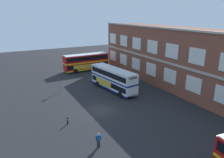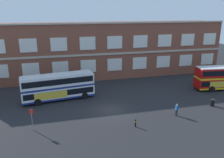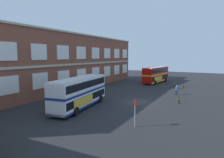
{
  "view_description": "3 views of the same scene",
  "coord_description": "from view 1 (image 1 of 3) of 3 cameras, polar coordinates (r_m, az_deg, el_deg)",
  "views": [
    {
      "loc": [
        26.29,
        -11.97,
        13.75
      ],
      "look_at": [
        -3.55,
        3.87,
        3.28
      ],
      "focal_mm": 34.45,
      "sensor_mm": 36.0,
      "label": 1
    },
    {
      "loc": [
        -7.06,
        -28.7,
        13.67
      ],
      "look_at": [
        1.09,
        3.17,
        3.56
      ],
      "focal_mm": 36.57,
      "sensor_mm": 36.0,
      "label": 2
    },
    {
      "loc": [
        -27.67,
        -9.98,
        6.96
      ],
      "look_at": [
        -2.61,
        3.29,
        3.58
      ],
      "focal_mm": 31.62,
      "sensor_mm": 36.0,
      "label": 3
    }
  ],
  "objects": [
    {
      "name": "safety_bollard_west",
      "position": [
        28.59,
        -11.72,
        -10.8
      ],
      "size": [
        0.19,
        0.19,
        0.95
      ],
      "color": "black",
      "rests_on": "ground"
    },
    {
      "name": "double_decker_near",
      "position": [
        53.38,
        -6.85,
        4.54
      ],
      "size": [
        3.05,
        11.05,
        4.07
      ],
      "color": "red",
      "rests_on": "ground"
    },
    {
      "name": "double_decker_middle",
      "position": [
        39.37,
        0.29,
        0.08
      ],
      "size": [
        11.25,
        4.03,
        4.07
      ],
      "color": "silver",
      "rests_on": "ground"
    },
    {
      "name": "waiting_passenger",
      "position": [
        23.61,
        -3.63,
        -15.7
      ],
      "size": [
        0.24,
        0.63,
        1.7
      ],
      "color": "black",
      "rests_on": "ground"
    },
    {
      "name": "bus_stand_flag",
      "position": [
        39.38,
        -13.78,
        -1.21
      ],
      "size": [
        0.44,
        0.1,
        2.7
      ],
      "color": "slate",
      "rests_on": "ground"
    },
    {
      "name": "brick_terminal_building",
      "position": [
        39.57,
        22.26,
        3.92
      ],
      "size": [
        52.83,
        8.19,
        11.33
      ],
      "color": "brown",
      "rests_on": "ground"
    },
    {
      "name": "ground_plane",
      "position": [
        32.79,
        0.02,
        -7.57
      ],
      "size": [
        120.0,
        120.0,
        0.0
      ],
      "primitive_type": "plane",
      "color": "#232326"
    }
  ]
}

